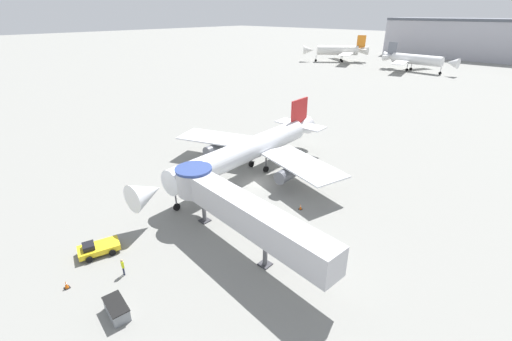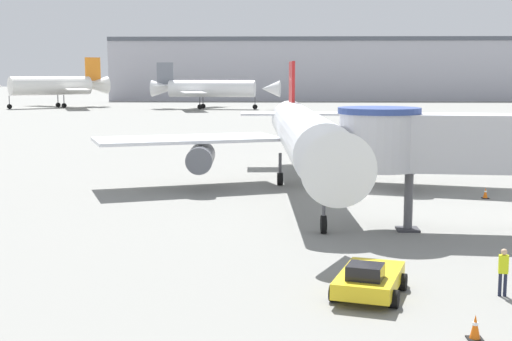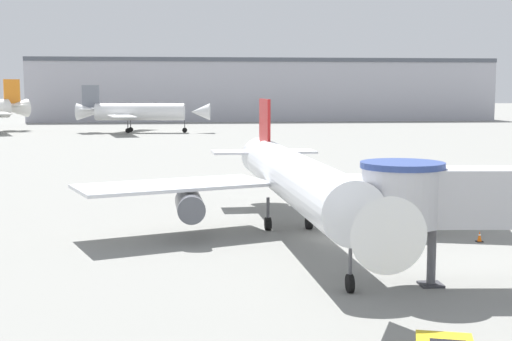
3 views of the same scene
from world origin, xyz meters
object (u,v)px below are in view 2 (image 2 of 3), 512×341
object	(u,v)px
main_airplane	(303,135)
background_jet_orange_tail	(53,86)
background_jet_gray_tail	(209,89)
pushback_tug_yellow	(369,279)
traffic_cone_starboard_wing	(485,193)
ground_crew_marshaller	(503,269)
traffic_cone_apron_front	(475,328)

from	to	relation	value
main_airplane	background_jet_orange_tail	xyz separation A→B (m)	(-54.09, 117.51, 1.37)
main_airplane	background_jet_gray_tail	world-z (taller)	background_jet_gray_tail
pushback_tug_yellow	traffic_cone_starboard_wing	bearing A→B (deg)	81.36
background_jet_gray_tail	pushback_tug_yellow	bearing A→B (deg)	-166.07
main_airplane	background_jet_gray_tail	bearing A→B (deg)	96.15
ground_crew_marshaller	background_jet_orange_tail	distance (m)	152.90
ground_crew_marshaller	background_jet_orange_tail	bearing A→B (deg)	123.04
pushback_tug_yellow	background_jet_gray_tail	distance (m)	137.17
main_airplane	pushback_tug_yellow	distance (m)	23.36
main_airplane	pushback_tug_yellow	bearing A→B (deg)	-88.71
traffic_cone_starboard_wing	background_jet_gray_tail	xyz separation A→B (m)	(-28.54, 115.52, 4.23)
main_airplane	background_jet_orange_tail	world-z (taller)	background_jet_orange_tail
background_jet_orange_tail	background_jet_gray_tail	xyz separation A→B (m)	(36.98, -4.76, -0.57)
ground_crew_marshaller	background_jet_orange_tail	xyz separation A→B (m)	(-60.35, 140.42, 4.14)
traffic_cone_starboard_wing	traffic_cone_apron_front	bearing A→B (deg)	-106.62
traffic_cone_starboard_wing	traffic_cone_apron_front	world-z (taller)	traffic_cone_apron_front
main_airplane	background_jet_orange_tail	distance (m)	129.37
traffic_cone_starboard_wing	background_jet_orange_tail	world-z (taller)	background_jet_orange_tail
main_airplane	background_jet_gray_tail	distance (m)	114.04
main_airplane	background_jet_gray_tail	xyz separation A→B (m)	(-17.12, 112.75, 0.80)
background_jet_orange_tail	ground_crew_marshaller	bearing A→B (deg)	-14.43
traffic_cone_starboard_wing	ground_crew_marshaller	bearing A→B (deg)	-104.39
traffic_cone_starboard_wing	ground_crew_marshaller	size ratio (longest dim) A/B	0.41
background_jet_orange_tail	background_jet_gray_tail	distance (m)	37.29
main_airplane	pushback_tug_yellow	world-z (taller)	main_airplane
traffic_cone_apron_front	ground_crew_marshaller	bearing A→B (deg)	63.48
main_airplane	pushback_tug_yellow	xyz separation A→B (m)	(1.52, -23.09, -3.14)
traffic_cone_starboard_wing	ground_crew_marshaller	xyz separation A→B (m)	(-5.17, -20.14, 0.66)
main_airplane	traffic_cone_apron_front	xyz separation A→B (m)	(4.15, -27.13, -3.40)
traffic_cone_starboard_wing	traffic_cone_apron_front	size ratio (longest dim) A/B	0.93
background_jet_orange_tail	traffic_cone_starboard_wing	bearing A→B (deg)	-9.11
traffic_cone_apron_front	background_jet_orange_tail	distance (m)	156.00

